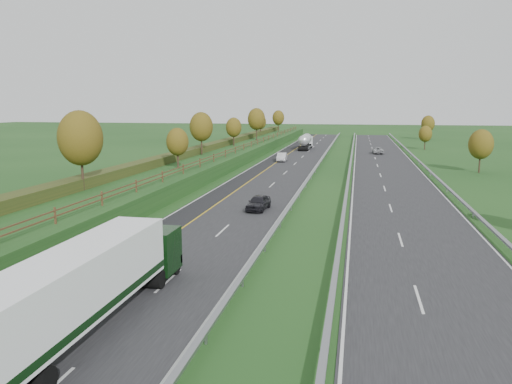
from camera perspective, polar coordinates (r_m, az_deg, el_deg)
ground at (r=70.99m, az=8.31°, el=1.61°), size 400.00×400.00×0.00m
near_carriageway at (r=76.75m, az=2.55°, el=2.34°), size 10.50×200.00×0.04m
far_carriageway at (r=75.98m, az=14.95°, el=1.93°), size 10.50×200.00×0.04m
hard_shoulder at (r=77.41m, az=-0.19°, el=2.41°), size 3.00×200.00×0.04m
lane_markings at (r=75.90m, az=7.32°, el=2.20°), size 26.75×200.00×0.01m
embankment_left at (r=79.67m, az=-6.73°, el=3.27°), size 12.00×200.00×2.00m
hedge_left at (r=80.15m, az=-8.12°, el=4.39°), size 2.20×180.00×1.10m
fence_left at (r=77.80m, az=-3.69°, el=4.44°), size 0.12×189.06×1.20m
median_barrier_near at (r=76.00m, az=6.81°, el=2.65°), size 0.32×200.00×0.71m
median_barrier_far at (r=75.77m, az=10.66°, el=2.53°), size 0.32×200.00×0.71m
outer_barrier_far at (r=76.48m, az=19.31°, el=2.21°), size 0.32×200.00×0.71m
trees_left at (r=75.92m, az=-7.35°, el=6.99°), size 6.64×164.30×7.66m
trees_far at (r=106.08m, az=21.37°, el=6.06°), size 8.45×118.60×7.12m
box_lorry at (r=23.74m, az=-18.38°, el=-9.80°), size 2.58×16.28×4.06m
road_tanker at (r=116.25m, az=5.69°, el=5.79°), size 2.40×11.22×3.46m
car_dark_near at (r=48.54m, az=0.29°, el=-1.21°), size 2.07×4.39×1.45m
car_silver_mid at (r=90.97m, az=2.97°, el=4.02°), size 1.88×4.69×1.52m
car_small_far at (r=138.90m, az=5.96°, el=5.99°), size 2.48×4.97×1.39m
car_oncoming at (r=108.09m, az=13.75°, el=4.63°), size 2.30×4.81×1.32m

